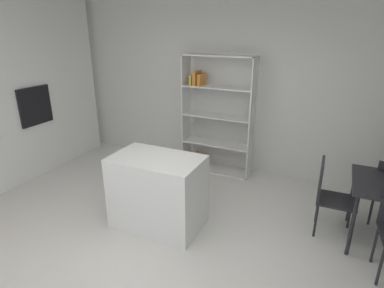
% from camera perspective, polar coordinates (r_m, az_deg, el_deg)
% --- Properties ---
extents(ground_plane, '(10.07, 10.07, 0.00)m').
position_cam_1_polar(ground_plane, '(3.68, -4.89, -19.75)').
color(ground_plane, silver).
extents(back_partition, '(7.32, 0.06, 2.83)m').
position_cam_1_polar(back_partition, '(5.34, 9.07, 9.86)').
color(back_partition, silver).
rests_on(back_partition, ground_plane).
extents(built_in_oven, '(0.06, 0.57, 0.61)m').
position_cam_1_polar(built_in_oven, '(5.67, -26.44, 6.21)').
color(built_in_oven, black).
rests_on(built_in_oven, ground_plane).
extents(kitchen_island, '(1.09, 0.67, 0.92)m').
position_cam_1_polar(kitchen_island, '(3.97, -6.20, -8.54)').
color(kitchen_island, white).
rests_on(kitchen_island, ground_plane).
extents(open_bookshelf, '(1.18, 0.33, 1.96)m').
position_cam_1_polar(open_bookshelf, '(5.27, 4.04, 5.08)').
color(open_bookshelf, white).
rests_on(open_bookshelf, ground_plane).
extents(dining_chair_island_side, '(0.45, 0.42, 0.91)m').
position_cam_1_polar(dining_chair_island_side, '(4.11, 23.37, -7.95)').
color(dining_chair_island_side, '#232328').
rests_on(dining_chair_island_side, ground_plane).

